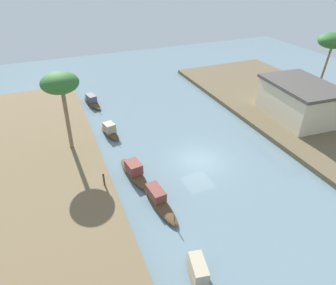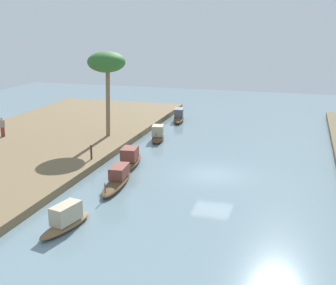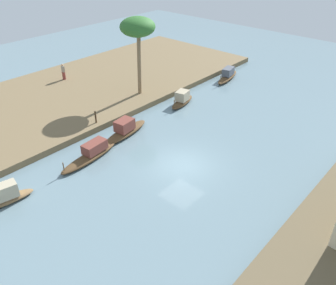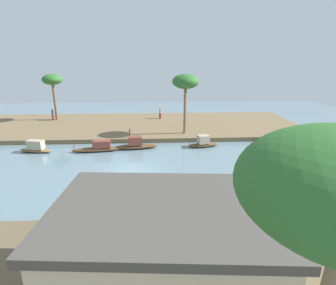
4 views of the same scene
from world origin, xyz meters
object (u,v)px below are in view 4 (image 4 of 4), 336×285
at_px(sampan_upstream_small, 203,143).
at_px(person_on_near_bank, 53,115).
at_px(sampan_with_tall_canopy, 98,148).
at_px(sampan_midstream, 36,148).
at_px(mooring_post, 130,133).
at_px(sampan_foreground, 136,145).
at_px(sampan_near_left_bank, 274,141).
at_px(person_by_mooring, 160,114).
at_px(palm_tree_left_far, 52,81).
at_px(riverside_building, 166,251).
at_px(palm_tree_left_near, 186,83).

height_order(sampan_upstream_small, person_on_near_bank, person_on_near_bank).
bearing_deg(sampan_with_tall_canopy, person_on_near_bank, -60.94).
bearing_deg(sampan_midstream, mooring_post, -149.87).
height_order(sampan_with_tall_canopy, mooring_post, mooring_post).
distance_m(sampan_foreground, sampan_near_left_bank, 15.12).
height_order(sampan_foreground, person_by_mooring, person_by_mooring).
bearing_deg(palm_tree_left_far, sampan_upstream_small, 147.89).
xyz_separation_m(sampan_near_left_bank, person_on_near_bank, (27.73, -11.49, 0.82)).
bearing_deg(person_by_mooring, mooring_post, 169.80).
height_order(sampan_near_left_bank, sampan_midstream, sampan_midstream).
height_order(sampan_with_tall_canopy, person_by_mooring, person_by_mooring).
bearing_deg(sampan_midstream, riverside_building, 135.56).
bearing_deg(riverside_building, sampan_midstream, -51.41).
bearing_deg(sampan_with_tall_canopy, palm_tree_left_near, -159.06).
bearing_deg(person_on_near_bank, sampan_foreground, -140.49).
distance_m(sampan_upstream_small, palm_tree_left_near, 7.27).
height_order(mooring_post, palm_tree_left_far, palm_tree_left_far).
distance_m(sampan_upstream_small, riverside_building, 19.91).
bearing_deg(person_by_mooring, sampan_near_left_bank, -123.67).
height_order(sampan_near_left_bank, person_on_near_bank, person_on_near_bank).
height_order(person_by_mooring, riverside_building, riverside_building).
bearing_deg(sampan_upstream_small, riverside_building, 64.02).
xyz_separation_m(sampan_upstream_small, palm_tree_left_near, (1.59, -3.78, 6.00)).
height_order(sampan_upstream_small, palm_tree_left_near, palm_tree_left_near).
xyz_separation_m(sampan_with_tall_canopy, riverside_building, (-6.15, 18.29, 2.01)).
xyz_separation_m(sampan_foreground, sampan_with_tall_canopy, (3.79, 0.66, -0.06)).
bearing_deg(person_by_mooring, person_on_near_bank, 101.40).
height_order(sampan_foreground, riverside_building, riverside_building).
height_order(sampan_with_tall_canopy, palm_tree_left_far, palm_tree_left_far).
distance_m(sampan_upstream_small, mooring_post, 8.34).
distance_m(sampan_upstream_small, sampan_midstream, 17.29).
distance_m(sampan_near_left_bank, mooring_post, 16.03).
relative_size(sampan_near_left_bank, mooring_post, 4.56).
height_order(sampan_foreground, mooring_post, mooring_post).
bearing_deg(person_by_mooring, palm_tree_left_far, 99.92).
bearing_deg(sampan_foreground, person_by_mooring, -110.33).
xyz_separation_m(mooring_post, palm_tree_left_near, (-6.41, -1.51, 5.47)).
xyz_separation_m(palm_tree_left_far, riverside_building, (-14.62, 31.43, -3.66)).
distance_m(sampan_midstream, person_on_near_bank, 12.94).
distance_m(sampan_near_left_bank, person_by_mooring, 17.00).
xyz_separation_m(sampan_foreground, palm_tree_left_far, (12.26, -12.48, 5.61)).
bearing_deg(person_on_near_bank, riverside_building, -160.96).
xyz_separation_m(sampan_upstream_small, sampan_with_tall_canopy, (10.99, 0.93, -0.06)).
distance_m(palm_tree_left_far, riverside_building, 34.86).
distance_m(sampan_midstream, mooring_post, 9.79).
bearing_deg(sampan_with_tall_canopy, sampan_upstream_small, 179.15).
bearing_deg(sampan_upstream_small, person_on_near_bank, -42.63).
bearing_deg(sampan_upstream_small, sampan_foreground, -9.68).
distance_m(sampan_foreground, person_on_near_bank, 17.49).
xyz_separation_m(sampan_with_tall_canopy, person_by_mooring, (-6.66, -13.04, 0.81)).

